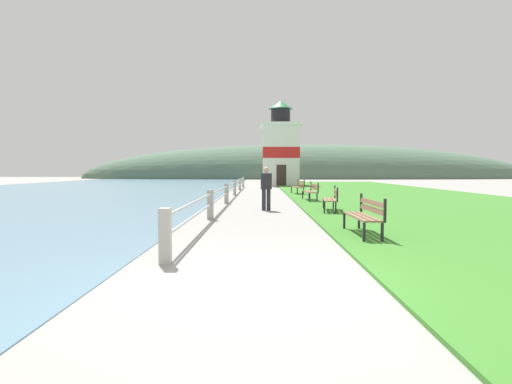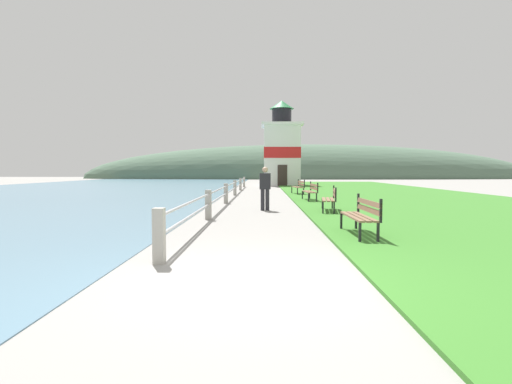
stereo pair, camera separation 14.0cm
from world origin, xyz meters
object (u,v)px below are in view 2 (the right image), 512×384
(park_bench_by_lighthouse, at_px, (299,186))
(person_strolling, at_px, (265,187))
(park_bench_midway, at_px, (331,198))
(park_bench_near, at_px, (362,214))
(park_bench_far, at_px, (311,190))
(lighthouse, at_px, (282,150))

(park_bench_by_lighthouse, relative_size, person_strolling, 1.04)
(park_bench_midway, distance_m, person_strolling, 2.47)
(park_bench_near, relative_size, park_bench_far, 0.97)
(park_bench_far, bearing_deg, park_bench_near, 86.53)
(park_bench_far, xyz_separation_m, lighthouse, (-0.51, 19.76, 2.93))
(park_bench_far, height_order, person_strolling, person_strolling)
(person_strolling, bearing_deg, park_bench_midway, -111.02)
(park_bench_near, distance_m, park_bench_by_lighthouse, 15.49)
(person_strolling, bearing_deg, park_bench_near, -164.31)
(park_bench_near, relative_size, park_bench_by_lighthouse, 1.11)
(park_bench_near, xyz_separation_m, park_bench_by_lighthouse, (-0.03, 15.49, -0.00))
(park_bench_by_lighthouse, bearing_deg, park_bench_midway, 83.14)
(park_bench_far, relative_size, park_bench_by_lighthouse, 1.15)
(lighthouse, bearing_deg, park_bench_midway, -88.62)
(park_bench_midway, bearing_deg, person_strolling, -8.73)
(park_bench_by_lighthouse, distance_m, person_strolling, 9.82)
(lighthouse, bearing_deg, park_bench_near, -89.18)
(park_bench_midway, bearing_deg, lighthouse, -80.78)
(park_bench_far, distance_m, park_bench_by_lighthouse, 5.22)
(park_bench_far, relative_size, person_strolling, 1.19)
(park_bench_midway, relative_size, park_bench_far, 0.96)
(park_bench_near, bearing_deg, park_bench_far, -91.11)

